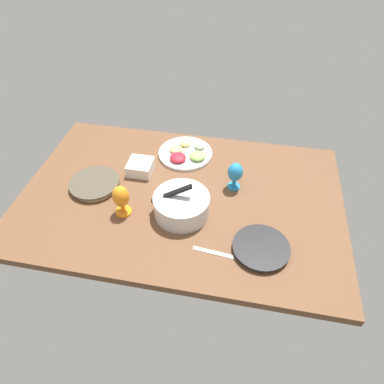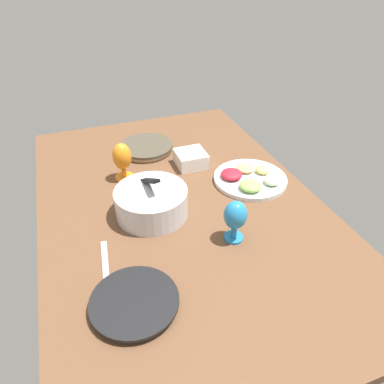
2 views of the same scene
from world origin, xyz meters
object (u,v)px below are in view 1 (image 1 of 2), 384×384
object	(u,v)px
dinner_plate_right	(95,184)
mixing_bowl	(182,204)
hurricane_glass_orange	(121,198)
hurricane_glass_blue	(235,173)
dinner_plate_left	(261,248)
fruit_platter	(186,153)
square_bowl_white	(140,166)

from	to	relation	value
dinner_plate_right	mixing_bowl	size ratio (longest dim) A/B	0.93
dinner_plate_right	mixing_bowl	xyz separation A→B (cm)	(-47.79, 9.65, 3.97)
mixing_bowl	hurricane_glass_orange	bearing A→B (deg)	10.06
hurricane_glass_orange	hurricane_glass_blue	bearing A→B (deg)	-151.39
mixing_bowl	hurricane_glass_blue	xyz separation A→B (cm)	(-22.56, -22.35, 3.77)
dinner_plate_left	dinner_plate_right	xyz separation A→B (cm)	(85.81, -24.68, 0.26)
mixing_bowl	hurricane_glass_orange	world-z (taller)	mixing_bowl
fruit_platter	square_bowl_white	bearing A→B (deg)	41.09
square_bowl_white	hurricane_glass_orange	bearing A→B (deg)	91.01
mixing_bowl	hurricane_glass_blue	bearing A→B (deg)	-135.26
mixing_bowl	dinner_plate_right	bearing A→B (deg)	-11.42
hurricane_glass_orange	hurricane_glass_blue	size ratio (longest dim) A/B	1.07
fruit_platter	dinner_plate_left	bearing A→B (deg)	127.34
dinner_plate_left	hurricane_glass_orange	xyz separation A→B (cm)	(65.33, -10.19, 8.19)
mixing_bowl	square_bowl_white	distance (cm)	37.59
dinner_plate_right	fruit_platter	bearing A→B (deg)	-140.43
hurricane_glass_blue	mixing_bowl	bearing A→B (deg)	44.74
mixing_bowl	hurricane_glass_orange	distance (cm)	28.01
hurricane_glass_blue	dinner_plate_right	bearing A→B (deg)	10.23
fruit_platter	hurricane_glass_blue	size ratio (longest dim) A/B	2.00
dinner_plate_left	hurricane_glass_orange	size ratio (longest dim) A/B	1.52
square_bowl_white	mixing_bowl	bearing A→B (deg)	137.87
fruit_platter	square_bowl_white	world-z (taller)	square_bowl_white
hurricane_glass_orange	dinner_plate_right	bearing A→B (deg)	-35.28
hurricane_glass_orange	square_bowl_white	xyz separation A→B (cm)	(0.53, -30.02, -5.98)
dinner_plate_right	hurricane_glass_blue	size ratio (longest dim) A/B	1.67
dinner_plate_left	hurricane_glass_blue	xyz separation A→B (cm)	(15.46, -37.38, 8.00)
hurricane_glass_orange	hurricane_glass_blue	distance (cm)	56.80
square_bowl_white	fruit_platter	bearing A→B (deg)	-138.91
dinner_plate_left	dinner_plate_right	world-z (taller)	dinner_plate_right
dinner_plate_right	fruit_platter	xyz separation A→B (cm)	(-41.07, -33.95, 0.07)
mixing_bowl	fruit_platter	world-z (taller)	mixing_bowl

